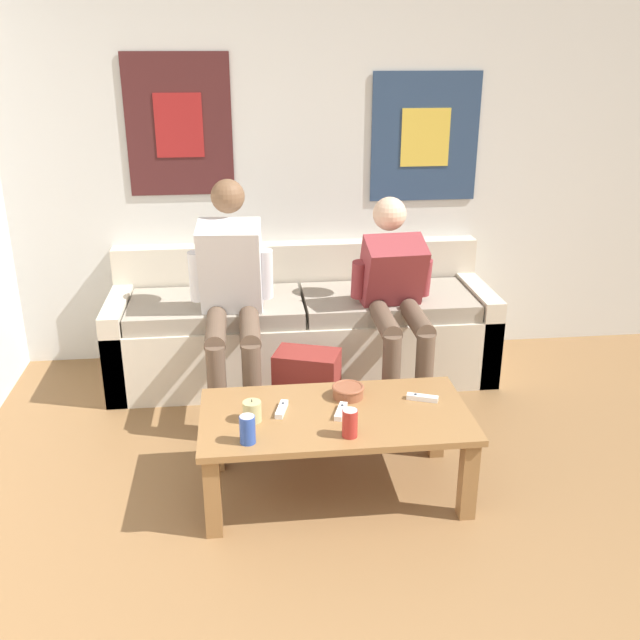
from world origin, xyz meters
name	(u,v)px	position (x,y,z in m)	size (l,w,h in m)	color
wall_back	(312,159)	(0.00, 2.98, 1.28)	(10.00, 0.07, 2.55)	silver
couch	(302,330)	(-0.11, 2.60, 0.29)	(2.32, 0.74, 0.77)	beige
coffee_table	(335,426)	(-0.07, 1.30, 0.34)	(1.21, 0.62, 0.41)	olive
person_seated_adult	(232,292)	(-0.53, 2.22, 0.69)	(0.47, 0.88, 1.26)	brown
person_seated_teen	(396,294)	(0.39, 2.23, 0.63)	(0.47, 0.90, 1.13)	brown
backpack	(307,392)	(-0.15, 1.90, 0.21)	(0.38, 0.32, 0.44)	maroon
ceramic_bowl	(348,391)	(0.01, 1.44, 0.44)	(0.15, 0.15, 0.06)	brown
pillar_candle	(252,411)	(-0.44, 1.27, 0.45)	(0.08, 0.08, 0.10)	tan
drink_can_blue	(247,429)	(-0.47, 1.09, 0.47)	(0.07, 0.07, 0.12)	#28479E
drink_can_red	(350,423)	(-0.04, 1.09, 0.47)	(0.07, 0.07, 0.12)	maroon
game_controller_near_left	(341,411)	(-0.05, 1.29, 0.42)	(0.08, 0.15, 0.03)	white
game_controller_near_right	(282,409)	(-0.31, 1.34, 0.42)	(0.07, 0.15, 0.03)	white
game_controller_far_center	(422,398)	(0.34, 1.38, 0.42)	(0.15, 0.09, 0.03)	white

